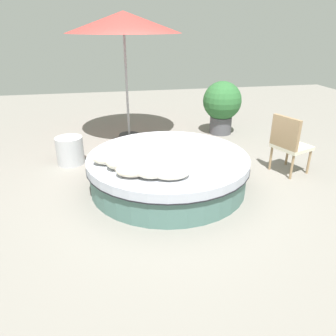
# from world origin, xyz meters

# --- Properties ---
(ground_plane) EXTENTS (16.00, 16.00, 0.00)m
(ground_plane) POSITION_xyz_m (0.00, 0.00, 0.00)
(ground_plane) COLOR gray
(round_bed) EXTENTS (2.42, 2.42, 0.51)m
(round_bed) POSITION_xyz_m (0.00, 0.00, 0.26)
(round_bed) COLOR #4C726B
(round_bed) RESTS_ON ground_plane
(throw_pillow_0) EXTENTS (0.53, 0.29, 0.19)m
(throw_pillow_0) POSITION_xyz_m (-0.83, -0.15, 0.60)
(throw_pillow_0) COLOR beige
(throw_pillow_0) RESTS_ON round_bed
(throw_pillow_1) EXTENTS (0.47, 0.31, 0.21)m
(throw_pillow_1) POSITION_xyz_m (-0.68, -0.36, 0.62)
(throw_pillow_1) COLOR beige
(throw_pillow_1) RESTS_ON round_bed
(throw_pillow_2) EXTENTS (0.47, 0.34, 0.17)m
(throw_pillow_2) POSITION_xyz_m (-0.56, -0.59, 0.59)
(throw_pillow_2) COLOR beige
(throw_pillow_2) RESTS_ON round_bed
(throw_pillow_3) EXTENTS (0.45, 0.35, 0.21)m
(throw_pillow_3) POSITION_xyz_m (-0.33, -0.69, 0.62)
(throw_pillow_3) COLOR silver
(throw_pillow_3) RESTS_ON round_bed
(throw_pillow_4) EXTENTS (0.47, 0.30, 0.15)m
(throw_pillow_4) POSITION_xyz_m (-0.10, -0.77, 0.59)
(throw_pillow_4) COLOR silver
(throw_pillow_4) RESTS_ON round_bed
(patio_chair) EXTENTS (0.65, 0.66, 0.98)m
(patio_chair) POSITION_xyz_m (2.02, 0.11, 0.56)
(patio_chair) COLOR #997A56
(patio_chair) RESTS_ON ground_plane
(patio_umbrella) EXTENTS (2.28, 2.28, 2.55)m
(patio_umbrella) POSITION_xyz_m (-0.40, 2.48, 2.33)
(patio_umbrella) COLOR #262628
(patio_umbrella) RESTS_ON ground_plane
(planter) EXTENTS (0.85, 0.85, 1.18)m
(planter) POSITION_xyz_m (1.70, 2.40, 0.68)
(planter) COLOR #4C4C51
(planter) RESTS_ON ground_plane
(side_table) EXTENTS (0.48, 0.48, 0.49)m
(side_table) POSITION_xyz_m (-1.54, 1.22, 0.24)
(side_table) COLOR #B7B7BC
(side_table) RESTS_ON ground_plane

